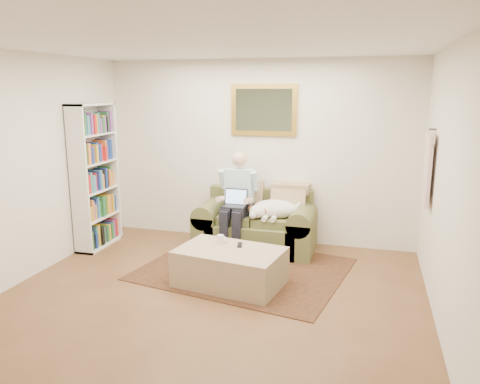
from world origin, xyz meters
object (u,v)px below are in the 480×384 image
at_px(laptop, 235,202).
at_px(coffee_mug, 220,239).
at_px(sofa, 256,230).
at_px(ottoman, 230,267).
at_px(sleeping_dog, 276,209).
at_px(bookshelf, 95,176).
at_px(seated_man, 236,203).

relative_size(laptop, coffee_mug, 3.13).
distance_m(sofa, laptop, 0.54).
bearing_deg(ottoman, sleeping_dog, 76.77).
bearing_deg(coffee_mug, ottoman, -46.12).
distance_m(laptop, coffee_mug, 0.92).
xyz_separation_m(laptop, coffee_mug, (0.08, -0.88, -0.24)).
height_order(sofa, bookshelf, bookshelf).
height_order(ottoman, coffee_mug, coffee_mug).
distance_m(seated_man, sleeping_dog, 0.54).
xyz_separation_m(seated_man, ottoman, (0.25, -1.12, -0.47)).
bearing_deg(sleeping_dog, coffee_mug, -113.83).
distance_m(seated_man, bookshelf, 2.00).
bearing_deg(seated_man, laptop, -90.00).
relative_size(sofa, laptop, 5.15).
relative_size(seated_man, coffee_mug, 13.55).
bearing_deg(laptop, seated_man, 90.00).
height_order(laptop, bookshelf, bookshelf).
distance_m(sleeping_dog, coffee_mug, 1.12).
bearing_deg(sleeping_dog, bookshelf, -171.38).
xyz_separation_m(sleeping_dog, ottoman, (-0.28, -1.19, -0.40)).
height_order(laptop, ottoman, laptop).
bearing_deg(sleeping_dog, ottoman, -103.23).
height_order(sleeping_dog, coffee_mug, sleeping_dog).
xyz_separation_m(sofa, ottoman, (0.01, -1.27, -0.07)).
bearing_deg(bookshelf, sofa, 11.80).
relative_size(seated_man, sleeping_dog, 2.04).
height_order(seated_man, laptop, seated_man).
relative_size(seated_man, ottoman, 1.17).
xyz_separation_m(sleeping_dog, bookshelf, (-2.48, -0.38, 0.38)).
xyz_separation_m(sleeping_dog, coffee_mug, (-0.45, -1.01, -0.14)).
relative_size(sleeping_dog, bookshelf, 0.33).
bearing_deg(coffee_mug, seated_man, 95.04).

